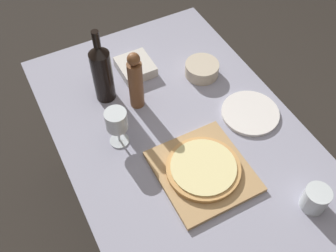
{
  "coord_description": "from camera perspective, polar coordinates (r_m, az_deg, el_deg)",
  "views": [
    {
      "loc": [
        -0.46,
        -0.74,
        1.97
      ],
      "look_at": [
        -0.05,
        0.05,
        0.83
      ],
      "focal_mm": 42.0,
      "sensor_mm": 36.0,
      "label": 1
    }
  ],
  "objects": [
    {
      "name": "wine_glass",
      "position": [
        1.4,
        -7.49,
        0.65
      ],
      "size": [
        0.08,
        0.08,
        0.16
      ],
      "color": "silver",
      "rests_on": "dining_table"
    },
    {
      "name": "ground_plane",
      "position": [
        2.15,
        1.81,
        -14.2
      ],
      "size": [
        12.0,
        12.0,
        0.0
      ],
      "primitive_type": "plane",
      "color": "#2D2823"
    },
    {
      "name": "pepper_mill",
      "position": [
        1.5,
        -4.73,
        6.44
      ],
      "size": [
        0.06,
        0.06,
        0.27
      ],
      "color": "brown",
      "rests_on": "dining_table"
    },
    {
      "name": "dining_table",
      "position": [
        1.56,
        2.43,
        -4.25
      ],
      "size": [
        0.88,
        1.42,
        0.77
      ],
      "color": "#9393A8",
      "rests_on": "ground_plane"
    },
    {
      "name": "drinking_tumbler",
      "position": [
        1.39,
        20.61,
        -9.85
      ],
      "size": [
        0.09,
        0.09,
        0.09
      ],
      "color": "silver",
      "rests_on": "dining_table"
    },
    {
      "name": "food_container",
      "position": [
        1.71,
        -4.75,
        8.55
      ],
      "size": [
        0.14,
        0.15,
        0.05
      ],
      "color": "beige",
      "rests_on": "dining_table"
    },
    {
      "name": "small_bowl",
      "position": [
        1.7,
        4.94,
        8.22
      ],
      "size": [
        0.14,
        0.14,
        0.06
      ],
      "color": "beige",
      "rests_on": "dining_table"
    },
    {
      "name": "pizza",
      "position": [
        1.38,
        5.15,
        -6.1
      ],
      "size": [
        0.26,
        0.26,
        0.02
      ],
      "color": "tan",
      "rests_on": "cutting_board"
    },
    {
      "name": "dinner_plate",
      "position": [
        1.58,
        11.84,
        1.86
      ],
      "size": [
        0.23,
        0.23,
        0.01
      ],
      "color": "white",
      "rests_on": "dining_table"
    },
    {
      "name": "cutting_board",
      "position": [
        1.4,
        5.09,
        -6.54
      ],
      "size": [
        0.31,
        0.33,
        0.02
      ],
      "color": "tan",
      "rests_on": "dining_table"
    },
    {
      "name": "wine_bottle",
      "position": [
        1.54,
        -9.56,
        7.74
      ],
      "size": [
        0.08,
        0.08,
        0.33
      ],
      "color": "black",
      "rests_on": "dining_table"
    }
  ]
}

